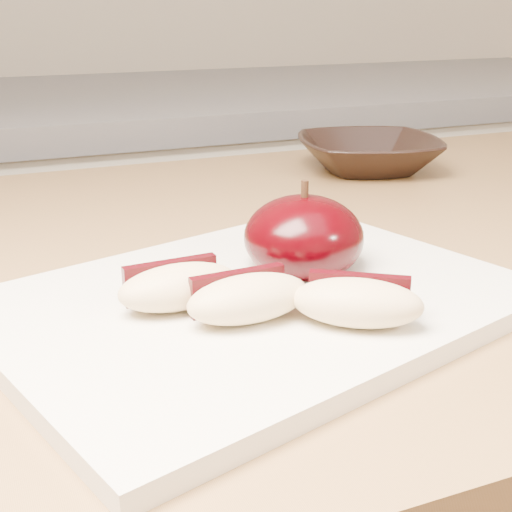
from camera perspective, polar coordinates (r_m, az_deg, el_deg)
name	(u,v)px	position (r m, az deg, el deg)	size (l,w,h in m)	color
back_cabinet	(73,354)	(1.36, -14.42, -7.59)	(2.40, 0.62, 0.94)	silver
cutting_board	(256,303)	(0.45, 0.00, -3.76)	(0.32, 0.24, 0.01)	silver
apple_half	(304,238)	(0.49, 3.83, 1.49)	(0.10, 0.10, 0.07)	black
apple_wedge_a	(178,286)	(0.43, -6.25, -2.41)	(0.08, 0.04, 0.03)	beige
apple_wedge_b	(247,298)	(0.41, -0.70, -3.34)	(0.08, 0.04, 0.03)	beige
apple_wedge_c	(357,302)	(0.41, 8.11, -3.64)	(0.08, 0.07, 0.03)	beige
bowl	(369,154)	(0.83, 8.99, 8.06)	(0.16, 0.16, 0.04)	black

